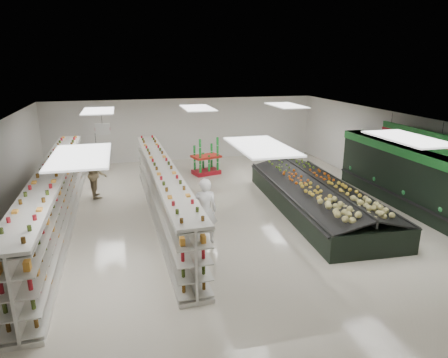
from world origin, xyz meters
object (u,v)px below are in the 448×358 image
object	(u,v)px
shopper_main	(205,211)
shopper_background	(97,174)
produce_island	(317,196)
gondola_left	(56,203)
gondola_center	(163,194)
soda_endcap	(206,158)

from	to	relation	value
shopper_main	shopper_background	xyz separation A→B (m)	(-3.20, 5.01, -0.05)
produce_island	shopper_main	xyz separation A→B (m)	(-4.33, -1.62, 0.46)
gondola_left	shopper_background	world-z (taller)	gondola_left
gondola_left	shopper_background	distance (m)	3.18
gondola_left	produce_island	xyz separation A→B (m)	(8.59, -0.40, -0.38)
gondola_center	shopper_background	xyz separation A→B (m)	(-2.24, 2.81, 0.08)
gondola_center	shopper_background	world-z (taller)	shopper_background
soda_endcap	shopper_main	distance (m)	7.27
produce_island	shopper_background	xyz separation A→B (m)	(-7.53, 3.39, 0.41)
gondola_left	soda_endcap	size ratio (longest dim) A/B	7.13
gondola_left	gondola_center	xyz separation A→B (m)	(3.30, 0.18, -0.06)
gondola_left	shopper_background	xyz separation A→B (m)	(1.06, 2.99, 0.03)
gondola_center	soda_endcap	xyz separation A→B (m)	(2.48, 4.91, -0.07)
gondola_center	soda_endcap	bearing A→B (deg)	61.52
shopper_main	gondola_center	bearing A→B (deg)	-62.00
gondola_left	shopper_main	xyz separation A→B (m)	(4.26, -2.02, 0.08)
soda_endcap	gondola_left	bearing A→B (deg)	-138.62
produce_island	shopper_background	world-z (taller)	shopper_background
gondola_center	shopper_main	distance (m)	2.40
produce_island	shopper_main	world-z (taller)	shopper_main
gondola_left	soda_endcap	distance (m)	7.70
soda_endcap	shopper_main	xyz separation A→B (m)	(-1.52, -7.11, 0.21)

